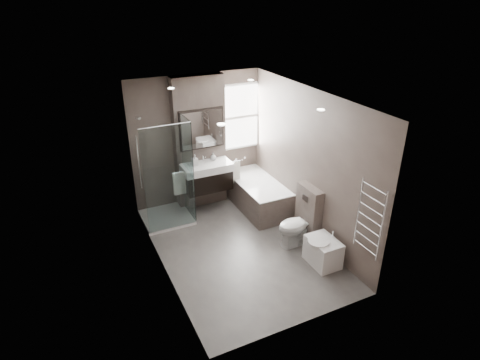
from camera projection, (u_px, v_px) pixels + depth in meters
room at (239, 179)px, 6.29m from camera, size 2.70×3.90×2.70m
vanity_pier at (199, 143)px, 7.73m from camera, size 1.00×0.25×2.60m
vanity at (207, 176)px, 7.69m from camera, size 0.95×0.47×0.66m
mirror_cabinet at (202, 129)px, 7.45m from camera, size 0.86×0.08×0.76m
towel_left at (180, 183)px, 7.46m from camera, size 0.24×0.06×0.44m
towel_right at (234, 172)px, 7.90m from camera, size 0.24×0.06×0.44m
shower_enclosure at (171, 197)px, 7.44m from camera, size 0.90×0.90×2.00m
bathtub at (257, 193)px, 7.97m from camera, size 0.75×1.60×0.57m
window at (239, 117)px, 7.99m from camera, size 0.98×0.06×1.33m
toilet at (298, 225)px, 6.82m from camera, size 0.73×0.43×0.73m
cistern_box at (309, 213)px, 6.90m from camera, size 0.19×0.55×1.00m
bidet at (323, 251)px, 6.36m from camera, size 0.48×0.55×0.57m
towel_radiator at (370, 219)px, 5.55m from camera, size 0.03×0.49×1.10m
soap_bottle_a at (195, 160)px, 7.46m from camera, size 0.10×0.10×0.22m
soap_bottle_b at (213, 157)px, 7.70m from camera, size 0.12×0.12×0.15m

